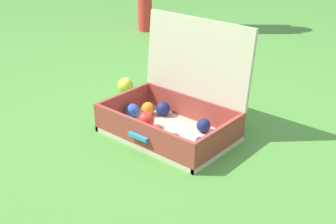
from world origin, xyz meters
name	(u,v)px	position (x,y,z in m)	size (l,w,h in m)	color
ground_plane	(155,132)	(0.00, 0.00, 0.00)	(16.00, 16.00, 0.00)	#4C8C38
open_suitcase	(174,109)	(0.06, 0.07, 0.12)	(0.62, 0.46, 0.54)	beige
stray_ball_on_grass	(125,85)	(-0.48, 0.27, 0.05)	(0.09, 0.09, 0.09)	#CCDB38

